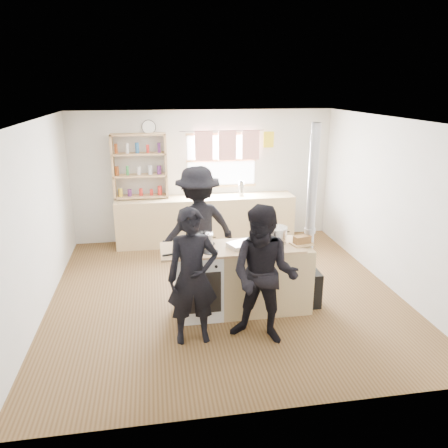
{
  "coord_description": "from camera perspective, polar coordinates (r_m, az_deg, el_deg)",
  "views": [
    {
      "loc": [
        -0.96,
        -5.78,
        2.95
      ],
      "look_at": [
        -0.03,
        -0.1,
        1.1
      ],
      "focal_mm": 35.0,
      "sensor_mm": 36.0,
      "label": 1
    }
  ],
  "objects": [
    {
      "name": "person_near_right",
      "position": [
        5.1,
        5.24,
        -6.74
      ],
      "size": [
        1.01,
        0.94,
        1.67
      ],
      "primitive_type": "imported",
      "rotation": [
        0.0,
        0.0,
        -0.49
      ],
      "color": "black",
      "rests_on": "ground"
    },
    {
      "name": "skillet_greens",
      "position": [
        5.47,
        -4.77,
        -3.59
      ],
      "size": [
        0.36,
        0.36,
        0.05
      ],
      "color": "black",
      "rests_on": "cooking_island"
    },
    {
      "name": "person_near_left",
      "position": [
        5.09,
        -4.12,
        -6.92
      ],
      "size": [
        0.61,
        0.41,
        1.65
      ],
      "primitive_type": "imported",
      "rotation": [
        0.0,
        0.0,
        0.03
      ],
      "color": "black",
      "rests_on": "ground"
    },
    {
      "name": "roast_tray",
      "position": [
        5.67,
        2.32,
        -2.7
      ],
      "size": [
        0.4,
        0.35,
        0.06
      ],
      "color": "silver",
      "rests_on": "cooking_island"
    },
    {
      "name": "stockpot_stove",
      "position": [
        5.7,
        -2.6,
        -2.06
      ],
      "size": [
        0.24,
        0.24,
        0.19
      ],
      "color": "#B3B3B5",
      "rests_on": "cooking_island"
    },
    {
      "name": "person_far",
      "position": [
        6.5,
        -3.4,
        -0.45
      ],
      "size": [
        1.33,
        1.01,
        1.83
      ],
      "primitive_type": "imported",
      "rotation": [
        0.0,
        0.0,
        3.45
      ],
      "color": "black",
      "rests_on": "ground"
    },
    {
      "name": "flue_heater",
      "position": [
        6.06,
        10.88,
        -4.81
      ],
      "size": [
        0.35,
        0.35,
        2.5
      ],
      "color": "black",
      "rests_on": "ground"
    },
    {
      "name": "stockpot_counter",
      "position": [
        5.84,
        6.7,
        -1.41
      ],
      "size": [
        0.32,
        0.32,
        0.24
      ],
      "color": "#BBBBBE",
      "rests_on": "cooking_island"
    },
    {
      "name": "thermos",
      "position": [
        8.39,
        2.27,
        4.63
      ],
      "size": [
        0.1,
        0.1,
        0.28
      ],
      "primitive_type": "cylinder",
      "color": "silver",
      "rests_on": "back_counter"
    },
    {
      "name": "cooking_island",
      "position": [
        5.89,
        2.38,
        -7.12
      ],
      "size": [
        1.97,
        0.64,
        0.93
      ],
      "color": "white",
      "rests_on": "ground"
    },
    {
      "name": "shelving_unit",
      "position": [
        8.25,
        -10.95,
        7.45
      ],
      "size": [
        1.0,
        0.28,
        1.2
      ],
      "color": "tan",
      "rests_on": "back_counter"
    },
    {
      "name": "bread_board",
      "position": [
        5.84,
        10.15,
        -2.18
      ],
      "size": [
        0.32,
        0.26,
        0.12
      ],
      "color": "tan",
      "rests_on": "cooking_island"
    },
    {
      "name": "back_counter",
      "position": [
        8.44,
        -2.38,
        0.56
      ],
      "size": [
        3.4,
        0.55,
        0.9
      ],
      "primitive_type": "cube",
      "color": "tan",
      "rests_on": "ground"
    },
    {
      "name": "ground",
      "position": [
        6.56,
        0.09,
        -8.95
      ],
      "size": [
        5.0,
        5.0,
        0.01
      ],
      "primitive_type": "cube",
      "color": "brown",
      "rests_on": "ground"
    }
  ]
}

